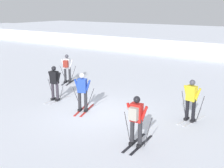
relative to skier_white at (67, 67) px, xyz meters
name	(u,v)px	position (x,y,z in m)	size (l,w,h in m)	color
ground_plane	(94,113)	(4.34, -3.03, -0.95)	(120.00, 120.00, 0.00)	silver
far_snow_ridge	(218,45)	(4.34, 17.11, -0.23)	(80.00, 9.61, 1.45)	silver
skier_white	(67,67)	(0.00, 0.00, 0.00)	(0.96, 1.62, 1.71)	black
skier_black	(55,82)	(1.79, -2.80, -0.04)	(1.00, 1.63, 1.71)	silver
skier_red	(136,119)	(7.31, -4.69, 0.00)	(1.00, 1.62, 1.71)	black
skier_yellow	(191,99)	(8.07, -1.66, -0.04)	(0.99, 1.64, 1.71)	silver
skier_blue	(82,91)	(3.83, -3.19, -0.04)	(0.96, 1.63, 1.71)	red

